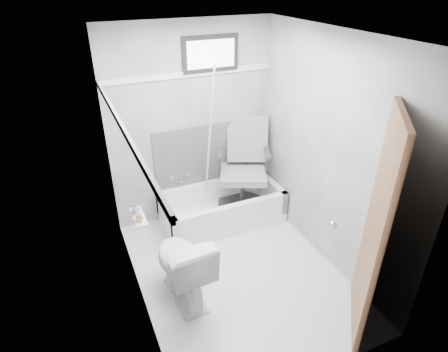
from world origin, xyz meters
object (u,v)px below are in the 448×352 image
soap_bottle_a (139,216)px  soap_bottle_b (136,208)px  door (429,246)px  bathtub (222,207)px  office_chair (243,168)px  toilet (182,265)px

soap_bottle_a → soap_bottle_b: bearing=90.0°
soap_bottle_a → door: bearing=-34.7°
bathtub → soap_bottle_b: size_ratio=14.48×
bathtub → soap_bottle_a: (-1.17, -0.88, 0.76)m
bathtub → soap_bottle_b: (-1.17, -0.74, 0.75)m
soap_bottle_a → office_chair: bearing=31.6°
office_chair → soap_bottle_a: office_chair is taller
office_chair → soap_bottle_a: size_ratio=9.93×
bathtub → office_chair: bearing=4.1°
door → toilet: bearing=143.0°
bathtub → office_chair: 0.56m
office_chair → door: (0.46, -2.23, 0.31)m
toilet → door: 2.10m
toilet → soap_bottle_b: (-0.32, 0.26, 0.57)m
bathtub → soap_bottle_b: bearing=-147.7°
door → soap_bottle_a: (-1.92, 1.33, -0.03)m
office_chair → soap_bottle_a: 1.74m
office_chair → toilet: bearing=-114.1°
door → soap_bottle_a: bearing=145.3°
office_chair → toilet: office_chair is taller
bathtub → toilet: size_ratio=1.91×
soap_bottle_b → door: bearing=-37.5°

